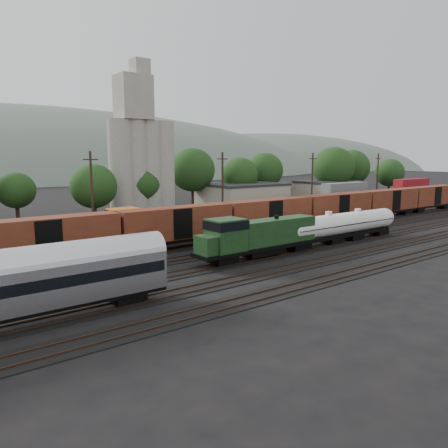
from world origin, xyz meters
TOP-DOWN VIEW (x-y plane):
  - ground at (0.00, 0.00)m, footprint 600.00×600.00m
  - tracks at (0.00, 0.00)m, footprint 180.00×33.20m
  - green_locomotive at (-4.10, -5.00)m, footprint 17.30×3.05m
  - tank_car_a at (8.09, -5.00)m, footprint 15.56×2.79m
  - tank_car_b at (14.17, -5.00)m, footprint 15.31×2.74m
  - passenger_coach at (-30.40, -10.00)m, footprint 22.60×2.79m
  - orange_locomotive at (-8.07, 10.00)m, footprint 18.30×3.05m
  - boxcar_string at (-8.13, 5.00)m, footprint 138.20×2.90m
  - container_wall at (-3.01, 15.00)m, footprint 160.00×2.60m
  - grain_silo at (3.28, 36.00)m, footprint 13.40×5.00m
  - industrial_sheds at (6.63, 35.25)m, footprint 119.38×17.26m
  - tree_band at (-3.13, 38.28)m, footprint 166.78×21.33m
  - utility_poles at (0.00, 22.00)m, footprint 122.20×0.36m
  - distant_hills at (23.92, 260.00)m, footprint 860.00×286.00m

SIDE VIEW (x-z plane):
  - distant_hills at x=23.92m, z-range -85.56..44.44m
  - ground at x=0.00m, z-range 0.00..0.00m
  - tracks at x=0.00m, z-range -0.05..0.15m
  - tank_car_b at x=14.17m, z-range 0.40..4.41m
  - tank_car_a at x=8.09m, z-range 0.40..4.48m
  - container_wall at x=-3.01m, z-range -0.40..5.40m
  - industrial_sheds at x=6.63m, z-range 0.01..5.11m
  - orange_locomotive at x=-8.07m, z-range 0.32..4.89m
  - green_locomotive at x=-4.10m, z-range 0.32..4.90m
  - boxcar_string at x=-8.13m, z-range 1.02..5.22m
  - passenger_coach at x=-30.40m, z-range 0.59..5.72m
  - utility_poles at x=0.00m, z-range 0.21..12.21m
  - tree_band at x=-3.13m, z-range 0.79..15.08m
  - grain_silo at x=3.28m, z-range -3.24..25.76m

